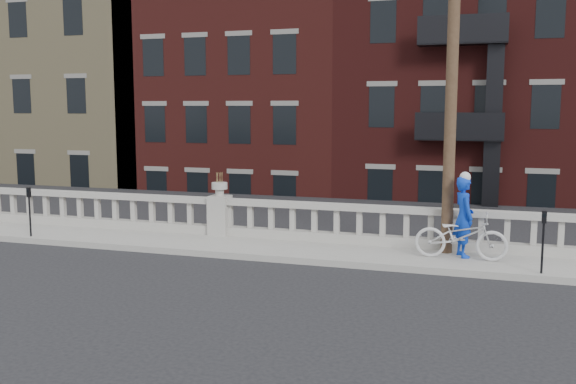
{
  "coord_description": "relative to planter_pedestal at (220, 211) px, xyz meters",
  "views": [
    {
      "loc": [
        7.15,
        -12.32,
        3.71
      ],
      "look_at": [
        2.24,
        3.2,
        1.54
      ],
      "focal_mm": 40.0,
      "sensor_mm": 36.0,
      "label": 1
    }
  ],
  "objects": [
    {
      "name": "ground",
      "position": [
        0.0,
        -3.95,
        -0.83
      ],
      "size": [
        120.0,
        120.0,
        0.0
      ],
      "primitive_type": "plane",
      "color": "black",
      "rests_on": "ground"
    },
    {
      "name": "sidewalk",
      "position": [
        0.0,
        -0.95,
        -0.76
      ],
      "size": [
        32.0,
        2.2,
        0.15
      ],
      "primitive_type": "cube",
      "color": "gray",
      "rests_on": "ground"
    },
    {
      "name": "balustrade",
      "position": [
        0.0,
        0.0,
        -0.19
      ],
      "size": [
        28.0,
        0.34,
        1.03
      ],
      "color": "gray",
      "rests_on": "sidewalk"
    },
    {
      "name": "planter_pedestal",
      "position": [
        0.0,
        0.0,
        0.0
      ],
      "size": [
        0.55,
        0.55,
        1.76
      ],
      "color": "gray",
      "rests_on": "sidewalk"
    },
    {
      "name": "lower_level",
      "position": [
        0.56,
        19.09,
        1.8
      ],
      "size": [
        80.0,
        44.0,
        20.8
      ],
      "color": "#605E59",
      "rests_on": "ground"
    },
    {
      "name": "utility_pole",
      "position": [
        6.2,
        -0.35,
        4.41
      ],
      "size": [
        1.6,
        0.28,
        10.0
      ],
      "color": "#422D1E",
      "rests_on": "sidewalk"
    },
    {
      "name": "parking_meter_c",
      "position": [
        -4.91,
        -1.8,
        0.17
      ],
      "size": [
        0.1,
        0.09,
        1.36
      ],
      "color": "black",
      "rests_on": "sidewalk"
    },
    {
      "name": "parking_meter_d",
      "position": [
        8.29,
        -1.8,
        0.17
      ],
      "size": [
        0.1,
        0.09,
        1.36
      ],
      "color": "black",
      "rests_on": "sidewalk"
    },
    {
      "name": "bicycle",
      "position": [
        6.56,
        -0.97,
        -0.12
      ],
      "size": [
        2.13,
        0.75,
        1.12
      ],
      "primitive_type": "imported",
      "rotation": [
        0.0,
        0.0,
        1.57
      ],
      "color": "silver",
      "rests_on": "sidewalk"
    },
    {
      "name": "cyclist",
      "position": [
        6.6,
        -0.69,
        0.29
      ],
      "size": [
        0.71,
        0.83,
        1.93
      ],
      "primitive_type": "imported",
      "rotation": [
        0.0,
        0.0,
        1.99
      ],
      "color": "#0C35BB",
      "rests_on": "sidewalk"
    }
  ]
}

